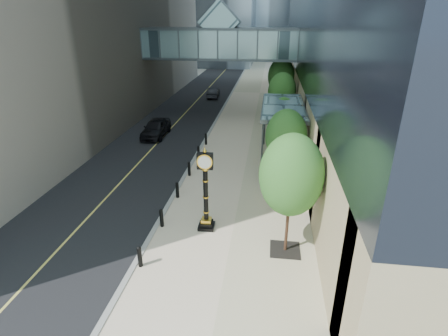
{
  "coord_description": "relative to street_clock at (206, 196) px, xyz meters",
  "views": [
    {
      "loc": [
        2.54,
        -10.73,
        10.07
      ],
      "look_at": [
        0.28,
        6.28,
        2.64
      ],
      "focal_mm": 28.0,
      "sensor_mm": 36.0,
      "label": 1
    }
  ],
  "objects": [
    {
      "name": "road",
      "position": [
        -6.62,
        35.63,
        -1.92
      ],
      "size": [
        8.0,
        180.0,
        0.02
      ],
      "primitive_type": "cube",
      "color": "black",
      "rests_on": "ground"
    },
    {
      "name": "entrance_canopy",
      "position": [
        3.86,
        9.63,
        2.26
      ],
      "size": [
        3.0,
        8.0,
        4.38
      ],
      "color": "#383F44",
      "rests_on": "ground"
    },
    {
      "name": "bollard_row",
      "position": [
        -2.32,
        4.63,
        -1.42
      ],
      "size": [
        0.2,
        16.2,
        0.9
      ],
      "color": "black",
      "rests_on": "sidewalk"
    },
    {
      "name": "street_clock",
      "position": [
        0.0,
        0.0,
        0.0
      ],
      "size": [
        0.83,
        0.83,
        4.31
      ],
      "rotation": [
        0.0,
        0.0,
        0.02
      ],
      "color": "black",
      "rests_on": "sidewalk"
    },
    {
      "name": "car_far",
      "position": [
        -4.75,
        31.66,
        -1.24
      ],
      "size": [
        1.6,
        4.11,
        1.33
      ],
      "primitive_type": "imported",
      "rotation": [
        0.0,
        0.0,
        3.19
      ],
      "color": "black",
      "rests_on": "road"
    },
    {
      "name": "skywalk",
      "position": [
        -2.62,
        23.63,
        5.78
      ],
      "size": [
        17.0,
        4.2,
        5.8
      ],
      "color": "slate",
      "rests_on": "ground"
    },
    {
      "name": "ground",
      "position": [
        0.38,
        -4.37,
        -1.93
      ],
      "size": [
        320.0,
        320.0,
        0.0
      ],
      "primitive_type": "plane",
      "color": "gray",
      "rests_on": "ground"
    },
    {
      "name": "curb",
      "position": [
        -2.62,
        35.63,
        -1.89
      ],
      "size": [
        0.25,
        180.0,
        0.07
      ],
      "primitive_type": "cube",
      "color": "gray",
      "rests_on": "ground"
    },
    {
      "name": "car_near",
      "position": [
        -7.27,
        14.44,
        -1.12
      ],
      "size": [
        1.88,
        4.65,
        1.59
      ],
      "primitive_type": "imported",
      "rotation": [
        0.0,
        0.0,
        0.0
      ],
      "color": "black",
      "rests_on": "road"
    },
    {
      "name": "pedestrian",
      "position": [
        3.38,
        5.38,
        -0.97
      ],
      "size": [
        0.77,
        0.63,
        1.81
      ],
      "primitive_type": "imported",
      "rotation": [
        0.0,
        0.0,
        2.8
      ],
      "color": "#A49D96",
      "rests_on": "sidewalk"
    },
    {
      "name": "sidewalk",
      "position": [
        1.38,
        35.63,
        -1.9
      ],
      "size": [
        8.0,
        180.0,
        0.06
      ],
      "primitive_type": "cube",
      "color": "beige",
      "rests_on": "ground"
    },
    {
      "name": "street_trees",
      "position": [
        3.98,
        12.34,
        1.81
      ],
      "size": [
        2.91,
        28.84,
        5.99
      ],
      "color": "black",
      "rests_on": "sidewalk"
    }
  ]
}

